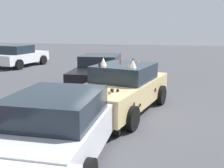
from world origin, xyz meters
name	(u,v)px	position (x,y,z in m)	size (l,w,h in m)	color
ground_plane	(121,111)	(0.00, 0.00, 0.00)	(60.00, 60.00, 0.00)	#47474C
art_car_decorated	(122,88)	(0.05, -0.01, 0.76)	(4.71, 2.86, 1.76)	#D8BC7F
parked_sedan_far_right	(20,56)	(8.31, 8.37, 0.71)	(4.21, 2.60, 1.44)	white
parked_sedan_near_left	(62,124)	(-3.28, 0.70, 0.73)	(4.08, 2.08, 1.45)	silver
parked_sedan_near_right	(99,71)	(3.52, 1.62, 0.70)	(4.52, 2.21, 1.41)	black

